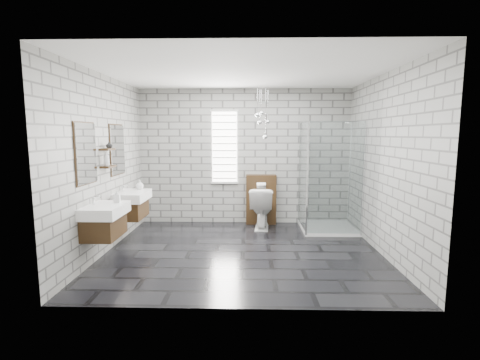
{
  "coord_description": "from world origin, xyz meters",
  "views": [
    {
      "loc": [
        0.09,
        -5.2,
        1.8
      ],
      "look_at": [
        -0.05,
        0.35,
        1.07
      ],
      "focal_mm": 26.0,
      "sensor_mm": 36.0,
      "label": 1
    }
  ],
  "objects_px": {
    "vanity_right": "(130,197)",
    "shower_enclosure": "(324,205)",
    "vanity_left": "(102,212)",
    "cistern_panel": "(261,199)",
    "toilet": "(261,207)"
  },
  "relations": [
    {
      "from": "shower_enclosure",
      "to": "vanity_right",
      "type": "bearing_deg",
      "value": -168.53
    },
    {
      "from": "vanity_left",
      "to": "shower_enclosure",
      "type": "xyz_separation_m",
      "value": [
        3.41,
        1.8,
        -0.25
      ]
    },
    {
      "from": "vanity_right",
      "to": "shower_enclosure",
      "type": "bearing_deg",
      "value": 11.47
    },
    {
      "from": "cistern_panel",
      "to": "shower_enclosure",
      "type": "height_order",
      "value": "shower_enclosure"
    },
    {
      "from": "cistern_panel",
      "to": "shower_enclosure",
      "type": "relative_size",
      "value": 0.49
    },
    {
      "from": "vanity_right",
      "to": "shower_enclosure",
      "type": "height_order",
      "value": "shower_enclosure"
    },
    {
      "from": "vanity_right",
      "to": "shower_enclosure",
      "type": "relative_size",
      "value": 0.77
    },
    {
      "from": "vanity_right",
      "to": "vanity_left",
      "type": "bearing_deg",
      "value": -90.0
    },
    {
      "from": "shower_enclosure",
      "to": "toilet",
      "type": "xyz_separation_m",
      "value": [
        -1.16,
        0.23,
        -0.11
      ]
    },
    {
      "from": "vanity_right",
      "to": "cistern_panel",
      "type": "height_order",
      "value": "vanity_right"
    },
    {
      "from": "cistern_panel",
      "to": "toilet",
      "type": "relative_size",
      "value": 1.26
    },
    {
      "from": "cistern_panel",
      "to": "vanity_right",
      "type": "bearing_deg",
      "value": -151.72
    },
    {
      "from": "shower_enclosure",
      "to": "toilet",
      "type": "bearing_deg",
      "value": 169.04
    },
    {
      "from": "vanity_left",
      "to": "shower_enclosure",
      "type": "distance_m",
      "value": 3.86
    },
    {
      "from": "vanity_left",
      "to": "shower_enclosure",
      "type": "height_order",
      "value": "shower_enclosure"
    }
  ]
}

